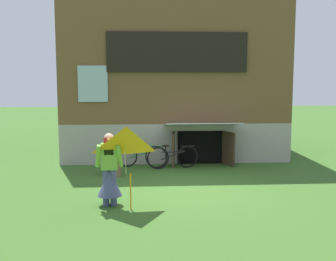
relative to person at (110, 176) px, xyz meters
The scene contains 7 objects.
ground_plane 2.30m from the person, 35.29° to the left, with size 60.00×60.00×0.00m, color #386023.
log_house 7.42m from the person, 75.37° to the left, with size 7.34×6.35×5.46m.
person is the anchor object (origin of this frame).
kite 0.94m from the person, 54.56° to the right, with size 1.04×0.98×1.66m.
bicycle_black 3.97m from the person, 65.90° to the left, with size 1.56×0.30×0.72m.
bicycle_green 3.88m from the person, 80.00° to the left, with size 1.56×0.48×0.73m.
wooden_crate 2.87m from the person, 92.45° to the left, with size 0.44×0.37×0.50m, color brown.
Camera 1 is at (-1.12, -10.04, 2.70)m, focal length 45.02 mm.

